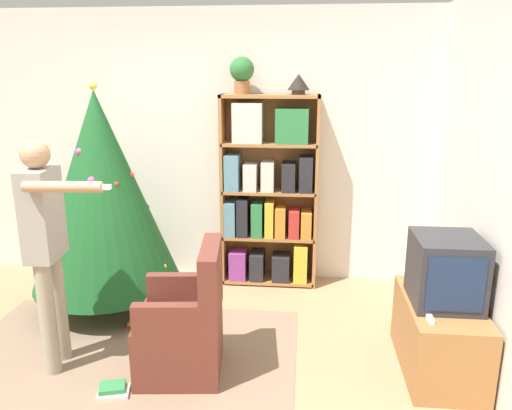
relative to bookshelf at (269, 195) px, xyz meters
name	(u,v)px	position (x,y,z in m)	size (l,w,h in m)	color
ground_plane	(168,400)	(-0.50, -1.91, -0.89)	(14.00, 14.00, 0.00)	#9E7A56
wall_back	(220,148)	(-0.50, 0.23, 0.41)	(8.00, 0.10, 2.60)	silver
area_rug	(119,366)	(-0.94, -1.58, -0.88)	(2.49, 1.89, 0.01)	#7F6651
bookshelf	(269,195)	(0.00, 0.00, 0.00)	(0.91, 0.29, 1.82)	#A8703D
tv_stand	(439,336)	(1.29, -1.38, -0.63)	(0.48, 0.88, 0.51)	#996638
television	(446,270)	(1.29, -1.38, -0.14)	(0.43, 0.47, 0.46)	#28282D
game_remote	(430,318)	(1.14, -1.65, -0.36)	(0.04, 0.12, 0.02)	white
christmas_tree	(102,191)	(-1.37, -0.64, 0.16)	(1.26, 1.26, 1.95)	#4C3323
armchair	(185,328)	(-0.46, -1.57, -0.57)	(0.63, 0.62, 0.92)	brown
standing_person	(46,238)	(-1.37, -1.59, 0.06)	(0.65, 0.47, 1.61)	#9E937F
potted_plant	(242,73)	(-0.25, 0.01, 1.12)	(0.22, 0.22, 0.33)	#935B38
table_lamp	(299,83)	(0.26, 0.01, 1.04)	(0.20, 0.20, 0.18)	#473828
book_pile_near_tree	(138,323)	(-1.00, -0.99, -0.87)	(0.18, 0.17, 0.05)	#B22D28
book_pile_by_chair	(113,390)	(-0.87, -1.88, -0.86)	(0.23, 0.19, 0.06)	beige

